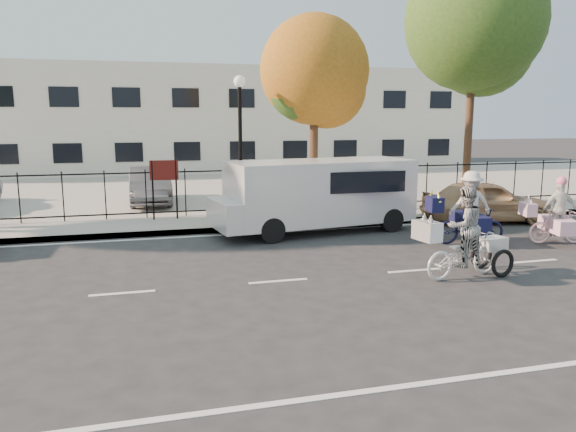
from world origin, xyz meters
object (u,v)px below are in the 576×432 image
object	(u,v)px
lamppost	(240,121)
white_van	(317,193)
zebra_trike	(464,242)
gold_sedan	(486,201)
bull_bike	(469,215)
lot_car_c	(150,185)
unicorn_bike	(557,219)

from	to	relation	value
lamppost	white_van	size ratio (longest dim) A/B	0.73
zebra_trike	gold_sedan	distance (m)	6.57
zebra_trike	bull_bike	size ratio (longest dim) A/B	1.06
lamppost	zebra_trike	bearing A→B (deg)	-66.66
lot_car_c	white_van	bearing A→B (deg)	-51.55
lot_car_c	gold_sedan	bearing A→B (deg)	-29.34
zebra_trike	bull_bike	xyz separation A→B (m)	(1.82, 2.67, 0.02)
white_van	lot_car_c	xyz separation A→B (m)	(-4.46, 5.73, -0.31)
zebra_trike	unicorn_bike	world-z (taller)	zebra_trike
zebra_trike	gold_sedan	xyz separation A→B (m)	(4.05, 5.18, -0.07)
bull_bike	lot_car_c	xyz separation A→B (m)	(-7.75, 8.24, 0.06)
lamppost	lot_car_c	xyz separation A→B (m)	(-2.69, 3.43, -2.30)
unicorn_bike	lamppost	bearing A→B (deg)	66.10
lamppost	zebra_trike	distance (m)	8.49
lamppost	gold_sedan	size ratio (longest dim) A/B	1.12
white_van	unicorn_bike	bearing A→B (deg)	-37.91
gold_sedan	lamppost	bearing A→B (deg)	82.47
lamppost	gold_sedan	bearing A→B (deg)	-17.55
zebra_trike	bull_bike	bearing A→B (deg)	-44.38
unicorn_bike	gold_sedan	world-z (taller)	unicorn_bike
white_van	zebra_trike	bearing A→B (deg)	-82.57
gold_sedan	lot_car_c	distance (m)	11.50
unicorn_bike	bull_bike	distance (m)	2.28
lamppost	bull_bike	xyz separation A→B (m)	(5.05, -4.81, -2.36)
lamppost	white_van	bearing A→B (deg)	-52.49
zebra_trike	lot_car_c	world-z (taller)	zebra_trike
bull_bike	white_van	size ratio (longest dim) A/B	0.35
white_van	lot_car_c	world-z (taller)	white_van
white_van	gold_sedan	bearing A→B (deg)	-8.33
lamppost	bull_bike	bearing A→B (deg)	-43.61
lamppost	lot_car_c	size ratio (longest dim) A/B	1.07
lamppost	lot_car_c	world-z (taller)	lamppost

